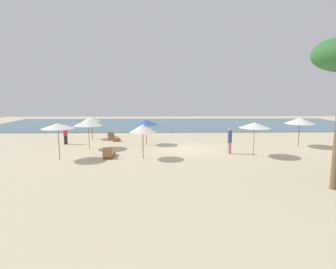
{
  "coord_description": "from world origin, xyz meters",
  "views": [
    {
      "loc": [
        -2.02,
        -20.56,
        4.21
      ],
      "look_at": [
        -1.53,
        0.33,
        1.1
      ],
      "focal_mm": 29.82,
      "sensor_mm": 36.0,
      "label": 1
    }
  ],
  "objects_px": {
    "umbrella_2": "(92,119)",
    "umbrella_4": "(300,121)",
    "umbrella_5": "(146,122)",
    "person_0": "(65,134)",
    "person_1": "(230,140)",
    "umbrella_3": "(143,128)",
    "umbrella_6": "(58,126)",
    "umbrella_0": "(255,125)",
    "lounger_2": "(109,154)",
    "umbrella_1": "(88,122)",
    "lounger_0": "(115,139)"
  },
  "relations": [
    {
      "from": "umbrella_2",
      "to": "umbrella_6",
      "type": "height_order",
      "value": "umbrella_6"
    },
    {
      "from": "umbrella_3",
      "to": "umbrella_4",
      "type": "distance_m",
      "value": 12.66
    },
    {
      "from": "umbrella_1",
      "to": "person_0",
      "type": "height_order",
      "value": "umbrella_1"
    },
    {
      "from": "umbrella_4",
      "to": "umbrella_1",
      "type": "bearing_deg",
      "value": -178.38
    },
    {
      "from": "umbrella_0",
      "to": "umbrella_6",
      "type": "bearing_deg",
      "value": -177.02
    },
    {
      "from": "umbrella_2",
      "to": "umbrella_3",
      "type": "distance_m",
      "value": 9.56
    },
    {
      "from": "umbrella_0",
      "to": "lounger_0",
      "type": "relative_size",
      "value": 1.32
    },
    {
      "from": "umbrella_0",
      "to": "person_1",
      "type": "xyz_separation_m",
      "value": [
        -1.42,
        0.83,
        -1.15
      ]
    },
    {
      "from": "umbrella_5",
      "to": "lounger_0",
      "type": "relative_size",
      "value": 1.19
    },
    {
      "from": "umbrella_3",
      "to": "umbrella_6",
      "type": "bearing_deg",
      "value": -178.25
    },
    {
      "from": "umbrella_1",
      "to": "person_1",
      "type": "distance_m",
      "value": 10.53
    },
    {
      "from": "umbrella_1",
      "to": "umbrella_6",
      "type": "relative_size",
      "value": 0.97
    },
    {
      "from": "umbrella_5",
      "to": "umbrella_3",
      "type": "bearing_deg",
      "value": -89.38
    },
    {
      "from": "umbrella_6",
      "to": "lounger_2",
      "type": "relative_size",
      "value": 1.42
    },
    {
      "from": "umbrella_3",
      "to": "person_0",
      "type": "xyz_separation_m",
      "value": [
        -6.76,
        5.27,
        -1.14
      ]
    },
    {
      "from": "umbrella_3",
      "to": "umbrella_6",
      "type": "distance_m",
      "value": 5.32
    },
    {
      "from": "umbrella_1",
      "to": "umbrella_5",
      "type": "distance_m",
      "value": 4.57
    },
    {
      "from": "umbrella_1",
      "to": "lounger_2",
      "type": "relative_size",
      "value": 1.37
    },
    {
      "from": "umbrella_0",
      "to": "umbrella_5",
      "type": "distance_m",
      "value": 8.66
    },
    {
      "from": "umbrella_0",
      "to": "umbrella_5",
      "type": "xyz_separation_m",
      "value": [
        -7.42,
        4.46,
        -0.25
      ]
    },
    {
      "from": "umbrella_2",
      "to": "umbrella_5",
      "type": "relative_size",
      "value": 1.02
    },
    {
      "from": "umbrella_6",
      "to": "person_1",
      "type": "xyz_separation_m",
      "value": [
        11.27,
        1.49,
        -1.22
      ]
    },
    {
      "from": "umbrella_0",
      "to": "lounger_0",
      "type": "xyz_separation_m",
      "value": [
        -10.38,
        6.59,
        -1.93
      ]
    },
    {
      "from": "umbrella_2",
      "to": "person_1",
      "type": "bearing_deg",
      "value": -30.88
    },
    {
      "from": "umbrella_5",
      "to": "umbrella_6",
      "type": "xyz_separation_m",
      "value": [
        -5.27,
        -5.12,
        0.32
      ]
    },
    {
      "from": "umbrella_5",
      "to": "person_1",
      "type": "height_order",
      "value": "umbrella_5"
    },
    {
      "from": "umbrella_5",
      "to": "person_0",
      "type": "relative_size",
      "value": 1.24
    },
    {
      "from": "lounger_2",
      "to": "umbrella_0",
      "type": "bearing_deg",
      "value": -0.12
    },
    {
      "from": "lounger_2",
      "to": "umbrella_5",
      "type": "bearing_deg",
      "value": 63.46
    },
    {
      "from": "umbrella_2",
      "to": "lounger_2",
      "type": "height_order",
      "value": "umbrella_2"
    },
    {
      "from": "lounger_2",
      "to": "umbrella_2",
      "type": "bearing_deg",
      "value": 111.5
    },
    {
      "from": "umbrella_2",
      "to": "umbrella_4",
      "type": "distance_m",
      "value": 17.79
    },
    {
      "from": "umbrella_4",
      "to": "umbrella_5",
      "type": "distance_m",
      "value": 12.18
    },
    {
      "from": "umbrella_4",
      "to": "umbrella_3",
      "type": "bearing_deg",
      "value": -162.43
    },
    {
      "from": "lounger_2",
      "to": "person_0",
      "type": "xyz_separation_m",
      "value": [
        -4.48,
        4.75,
        0.67
      ]
    },
    {
      "from": "umbrella_2",
      "to": "umbrella_3",
      "type": "height_order",
      "value": "umbrella_3"
    },
    {
      "from": "umbrella_6",
      "to": "person_1",
      "type": "height_order",
      "value": "umbrella_6"
    },
    {
      "from": "umbrella_3",
      "to": "lounger_2",
      "type": "distance_m",
      "value": 2.95
    },
    {
      "from": "person_0",
      "to": "lounger_0",
      "type": "bearing_deg",
      "value": 25.96
    },
    {
      "from": "umbrella_0",
      "to": "lounger_2",
      "type": "height_order",
      "value": "umbrella_0"
    },
    {
      "from": "umbrella_3",
      "to": "person_0",
      "type": "relative_size",
      "value": 1.34
    },
    {
      "from": "person_1",
      "to": "umbrella_3",
      "type": "bearing_deg",
      "value": -167.44
    },
    {
      "from": "umbrella_3",
      "to": "umbrella_5",
      "type": "bearing_deg",
      "value": 90.62
    },
    {
      "from": "umbrella_4",
      "to": "person_1",
      "type": "height_order",
      "value": "umbrella_4"
    },
    {
      "from": "lounger_0",
      "to": "umbrella_6",
      "type": "bearing_deg",
      "value": -107.62
    },
    {
      "from": "umbrella_2",
      "to": "person_0",
      "type": "distance_m",
      "value": 3.3
    },
    {
      "from": "lounger_0",
      "to": "person_0",
      "type": "height_order",
      "value": "person_0"
    },
    {
      "from": "umbrella_6",
      "to": "person_0",
      "type": "bearing_deg",
      "value": 104.82
    },
    {
      "from": "umbrella_2",
      "to": "umbrella_0",
      "type": "bearing_deg",
      "value": -30.81
    },
    {
      "from": "umbrella_6",
      "to": "person_1",
      "type": "distance_m",
      "value": 11.43
    }
  ]
}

